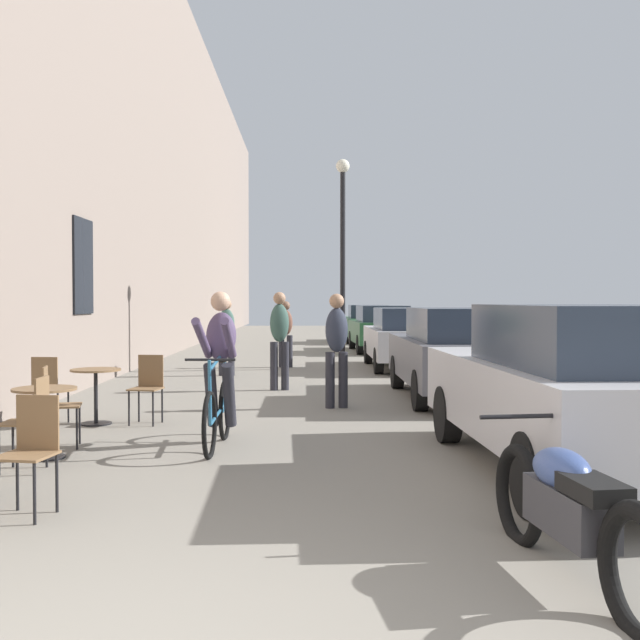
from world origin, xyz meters
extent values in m
cube|color=gray|center=(-3.45, 14.00, 5.80)|extent=(0.50, 68.00, 11.59)
cube|color=black|center=(-3.18, 10.46, 2.22)|extent=(0.04, 1.10, 1.70)
cylinder|color=black|center=(-1.15, 2.46, 0.23)|extent=(0.02, 0.02, 0.45)
cylinder|color=black|center=(-1.09, 2.78, 0.23)|extent=(0.02, 0.02, 0.45)
cylinder|color=black|center=(-1.41, 2.83, 0.23)|extent=(0.02, 0.02, 0.45)
cube|color=brown|center=(-1.28, 2.64, 0.46)|extent=(0.44, 0.44, 0.02)
cube|color=brown|center=(-1.25, 2.82, 0.68)|extent=(0.34, 0.08, 0.42)
cylinder|color=black|center=(-1.87, 4.72, 0.01)|extent=(0.40, 0.40, 0.02)
cylinder|color=black|center=(-1.87, 4.72, 0.36)|extent=(0.05, 0.05, 0.67)
cylinder|color=brown|center=(-1.87, 4.72, 0.71)|extent=(0.64, 0.64, 0.02)
cylinder|color=black|center=(-2.03, 4.31, 0.23)|extent=(0.02, 0.02, 0.45)
cylinder|color=black|center=(-1.71, 3.98, 0.23)|extent=(0.02, 0.02, 0.45)
cylinder|color=black|center=(-1.70, 4.30, 0.23)|extent=(0.02, 0.02, 0.45)
cube|color=brown|center=(-1.87, 4.14, 0.46)|extent=(0.38, 0.38, 0.02)
cube|color=brown|center=(-1.69, 4.14, 0.68)|extent=(0.02, 0.34, 0.42)
cylinder|color=black|center=(-1.74, 5.47, 0.23)|extent=(0.02, 0.02, 0.45)
cylinder|color=black|center=(-1.67, 5.15, 0.23)|extent=(0.02, 0.02, 0.45)
cylinder|color=black|center=(-2.06, 5.40, 0.23)|extent=(0.02, 0.02, 0.45)
cylinder|color=black|center=(-1.99, 5.09, 0.23)|extent=(0.02, 0.02, 0.45)
cube|color=brown|center=(-1.87, 5.28, 0.46)|extent=(0.45, 0.45, 0.02)
cube|color=brown|center=(-2.04, 5.24, 0.68)|extent=(0.09, 0.34, 0.42)
cylinder|color=black|center=(-1.94, 6.80, 0.01)|extent=(0.40, 0.40, 0.02)
cylinder|color=black|center=(-1.94, 6.80, 0.36)|extent=(0.05, 0.05, 0.67)
cylinder|color=brown|center=(-1.94, 6.80, 0.71)|extent=(0.64, 0.64, 0.02)
cylinder|color=black|center=(-2.66, 6.98, 0.23)|extent=(0.02, 0.02, 0.45)
cylinder|color=black|center=(-2.34, 6.95, 0.23)|extent=(0.02, 0.02, 0.45)
cylinder|color=black|center=(-2.69, 6.66, 0.23)|extent=(0.02, 0.02, 0.45)
cylinder|color=black|center=(-2.37, 6.63, 0.23)|extent=(0.02, 0.02, 0.45)
cube|color=brown|center=(-2.52, 6.80, 0.46)|extent=(0.41, 0.41, 0.02)
cube|color=brown|center=(-2.53, 6.62, 0.68)|extent=(0.34, 0.05, 0.42)
cylinder|color=black|center=(-1.16, 6.62, 0.23)|extent=(0.02, 0.02, 0.45)
cylinder|color=black|center=(-1.48, 6.67, 0.23)|extent=(0.02, 0.02, 0.45)
cylinder|color=black|center=(-1.10, 6.93, 0.23)|extent=(0.02, 0.02, 0.45)
cylinder|color=black|center=(-1.42, 6.99, 0.23)|extent=(0.02, 0.02, 0.45)
cube|color=brown|center=(-1.29, 6.80, 0.46)|extent=(0.44, 0.44, 0.02)
cube|color=brown|center=(-1.26, 6.98, 0.68)|extent=(0.34, 0.08, 0.42)
torus|color=black|center=(-0.19, 4.73, 0.33)|extent=(0.08, 0.71, 0.71)
torus|color=black|center=(-0.15, 5.78, 0.33)|extent=(0.08, 0.71, 0.71)
cylinder|color=#286084|center=(-0.16, 5.69, 0.61)|extent=(0.04, 0.22, 0.58)
cylinder|color=#286084|center=(-0.17, 5.19, 0.95)|extent=(0.07, 0.83, 0.14)
cylinder|color=#286084|center=(-0.19, 4.76, 0.67)|extent=(0.04, 0.09, 0.67)
cylinder|color=#286084|center=(-0.17, 5.28, 0.37)|extent=(0.07, 1.00, 0.12)
cylinder|color=black|center=(-0.19, 4.78, 1.00)|extent=(0.52, 0.05, 0.03)
ellipsoid|color=black|center=(-0.16, 5.60, 0.93)|extent=(0.12, 0.24, 0.06)
ellipsoid|color=#4C3D5B|center=(-0.16, 5.52, 1.21)|extent=(0.35, 0.36, 0.59)
sphere|color=tan|center=(-0.16, 5.48, 1.60)|extent=(0.22, 0.22, 0.22)
cylinder|color=#26262D|center=(-0.06, 5.44, 0.55)|extent=(0.14, 0.40, 0.75)
cylinder|color=#26262D|center=(-0.26, 5.45, 0.55)|extent=(0.14, 0.40, 0.75)
cylinder|color=#4C3D5B|center=(-0.03, 5.12, 1.20)|extent=(0.10, 0.75, 0.48)
cylinder|color=#4C3D5B|center=(-0.32, 5.14, 1.20)|extent=(0.13, 0.75, 0.48)
cylinder|color=#26262D|center=(1.15, 8.21, 0.42)|extent=(0.14, 0.14, 0.84)
cylinder|color=#26262D|center=(1.34, 8.24, 0.42)|extent=(0.14, 0.14, 0.84)
ellipsoid|color=#2D3342|center=(1.25, 8.22, 1.17)|extent=(0.38, 0.30, 0.66)
sphere|color=#A57A5B|center=(1.25, 8.22, 1.60)|extent=(0.22, 0.22, 0.22)
cylinder|color=#26262D|center=(0.21, 10.42, 0.43)|extent=(0.14, 0.14, 0.86)
cylinder|color=#26262D|center=(0.41, 10.46, 0.43)|extent=(0.14, 0.14, 0.86)
ellipsoid|color=#38564C|center=(0.31, 10.44, 1.21)|extent=(0.38, 0.30, 0.68)
sphere|color=#A57A5B|center=(0.31, 10.44, 1.65)|extent=(0.22, 0.22, 0.22)
cylinder|color=#26262D|center=(-1.02, 13.02, 0.40)|extent=(0.14, 0.14, 0.80)
cylinder|color=#26262D|center=(-0.82, 13.04, 0.40)|extent=(0.14, 0.14, 0.80)
ellipsoid|color=#38564C|center=(-0.92, 13.03, 1.11)|extent=(0.35, 0.26, 0.63)
sphere|color=#A57A5B|center=(-0.92, 13.03, 1.53)|extent=(0.22, 0.22, 0.22)
cylinder|color=#26262D|center=(0.18, 15.00, 0.38)|extent=(0.14, 0.14, 0.77)
cylinder|color=#26262D|center=(0.38, 14.97, 0.38)|extent=(0.14, 0.14, 0.77)
ellipsoid|color=brown|center=(0.28, 14.98, 1.07)|extent=(0.37, 0.28, 0.61)
sphere|color=brown|center=(0.28, 14.98, 1.48)|extent=(0.22, 0.22, 0.22)
cylinder|color=black|center=(1.63, 14.58, 2.30)|extent=(0.12, 0.12, 4.60)
sphere|color=silver|center=(1.63, 14.58, 4.74)|extent=(0.32, 0.32, 0.32)
cube|color=#B7B7BC|center=(3.28, 4.07, 0.68)|extent=(1.97, 4.47, 0.72)
cube|color=#283342|center=(3.30, 3.54, 1.30)|extent=(1.61, 2.43, 0.53)
cylinder|color=black|center=(2.40, 5.50, 0.32)|extent=(0.23, 0.64, 0.64)
cylinder|color=black|center=(4.06, 5.55, 0.32)|extent=(0.23, 0.64, 0.64)
cylinder|color=black|center=(2.50, 2.59, 0.32)|extent=(0.23, 0.64, 0.64)
cube|color=#595960|center=(3.24, 9.28, 0.64)|extent=(1.74, 4.19, 0.68)
cube|color=#283342|center=(3.24, 8.78, 1.24)|extent=(1.46, 2.26, 0.51)
cylinder|color=black|center=(2.45, 10.66, 0.30)|extent=(0.20, 0.60, 0.60)
cylinder|color=black|center=(4.03, 10.66, 0.30)|extent=(0.20, 0.60, 0.60)
cylinder|color=black|center=(2.45, 7.90, 0.30)|extent=(0.20, 0.60, 0.60)
cylinder|color=black|center=(4.03, 7.90, 0.30)|extent=(0.20, 0.60, 0.60)
cube|color=#B7B7BC|center=(3.11, 14.64, 0.62)|extent=(1.68, 4.03, 0.66)
cube|color=#283342|center=(3.11, 14.15, 1.19)|extent=(1.41, 2.18, 0.49)
cylinder|color=black|center=(2.35, 15.96, 0.29)|extent=(0.19, 0.58, 0.58)
cylinder|color=black|center=(3.87, 15.97, 0.29)|extent=(0.19, 0.58, 0.58)
cylinder|color=black|center=(2.36, 13.30, 0.29)|extent=(0.19, 0.58, 0.58)
cylinder|color=black|center=(3.88, 13.31, 0.29)|extent=(0.19, 0.58, 0.58)
cube|color=#23512D|center=(3.09, 20.47, 0.62)|extent=(1.79, 4.10, 0.66)
cube|color=#283342|center=(3.10, 19.98, 1.20)|extent=(1.47, 2.23, 0.49)
cylinder|color=black|center=(2.29, 21.78, 0.29)|extent=(0.20, 0.59, 0.58)
cylinder|color=black|center=(3.81, 21.82, 0.29)|extent=(0.20, 0.59, 0.58)
cylinder|color=black|center=(2.36, 19.11, 0.29)|extent=(0.20, 0.59, 0.58)
cylinder|color=black|center=(3.89, 19.15, 0.29)|extent=(0.20, 0.59, 0.58)
cube|color=#23512D|center=(3.09, 25.69, 0.61)|extent=(1.69, 4.02, 0.65)
cube|color=#283342|center=(3.09, 25.21, 1.18)|extent=(1.41, 2.17, 0.48)
cylinder|color=black|center=(2.35, 27.02, 0.29)|extent=(0.19, 0.58, 0.58)
cylinder|color=black|center=(3.86, 27.01, 0.29)|extent=(0.19, 0.58, 0.58)
cylinder|color=black|center=(2.33, 24.38, 0.29)|extent=(0.19, 0.58, 0.58)
cylinder|color=black|center=(3.84, 24.37, 0.29)|extent=(0.19, 0.58, 0.58)
torus|color=black|center=(2.23, 2.07, 0.30)|extent=(0.17, 0.70, 0.69)
torus|color=black|center=(2.41, 0.63, 0.30)|extent=(0.18, 0.71, 0.70)
cube|color=#333338|center=(2.32, 1.35, 0.40)|extent=(0.33, 0.78, 0.28)
ellipsoid|color=#384C84|center=(2.31, 1.45, 0.62)|extent=(0.34, 0.55, 0.24)
cube|color=black|center=(2.35, 1.07, 0.60)|extent=(0.29, 0.47, 0.10)
cylinder|color=black|center=(2.25, 1.97, 0.85)|extent=(0.62, 0.10, 0.03)
camera|label=1|loc=(0.81, -2.89, 1.61)|focal=41.92mm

